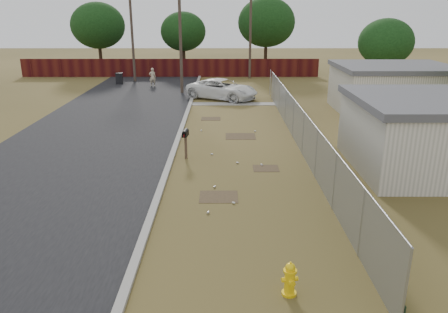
{
  "coord_description": "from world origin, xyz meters",
  "views": [
    {
      "loc": [
        -0.64,
        -19.58,
        6.46
      ],
      "look_at": [
        -0.6,
        -3.66,
        1.1
      ],
      "focal_mm": 35.0,
      "sensor_mm": 36.0,
      "label": 1
    }
  ],
  "objects_px": {
    "mailbox": "(185,136)",
    "pickup_truck": "(222,89)",
    "pedestrian": "(152,77)",
    "fire_hydrant": "(290,279)",
    "trash_bin": "(119,78)"
  },
  "relations": [
    {
      "from": "mailbox",
      "to": "pickup_truck",
      "type": "xyz_separation_m",
      "value": [
        1.64,
        14.07,
        -0.32
      ]
    },
    {
      "from": "pickup_truck",
      "to": "pedestrian",
      "type": "height_order",
      "value": "pedestrian"
    },
    {
      "from": "pickup_truck",
      "to": "fire_hydrant",
      "type": "bearing_deg",
      "value": -146.76
    },
    {
      "from": "fire_hydrant",
      "to": "pickup_truck",
      "type": "xyz_separation_m",
      "value": [
        -1.62,
        24.14,
        0.34
      ]
    },
    {
      "from": "fire_hydrant",
      "to": "trash_bin",
      "type": "bearing_deg",
      "value": 109.49
    },
    {
      "from": "fire_hydrant",
      "to": "mailbox",
      "type": "bearing_deg",
      "value": 107.99
    },
    {
      "from": "pedestrian",
      "to": "mailbox",
      "type": "bearing_deg",
      "value": 92.56
    },
    {
      "from": "pedestrian",
      "to": "trash_bin",
      "type": "relative_size",
      "value": 1.62
    },
    {
      "from": "mailbox",
      "to": "trash_bin",
      "type": "bearing_deg",
      "value": 110.2
    },
    {
      "from": "fire_hydrant",
      "to": "pickup_truck",
      "type": "height_order",
      "value": "pickup_truck"
    },
    {
      "from": "pickup_truck",
      "to": "pedestrian",
      "type": "relative_size",
      "value": 3.36
    },
    {
      "from": "pedestrian",
      "to": "trash_bin",
      "type": "xyz_separation_m",
      "value": [
        -3.25,
        1.3,
        -0.3
      ]
    },
    {
      "from": "fire_hydrant",
      "to": "pedestrian",
      "type": "xyz_separation_m",
      "value": [
        -7.83,
        30.0,
        0.4
      ]
    },
    {
      "from": "mailbox",
      "to": "pedestrian",
      "type": "relative_size",
      "value": 0.84
    },
    {
      "from": "mailbox",
      "to": "pickup_truck",
      "type": "bearing_deg",
      "value": 83.33
    }
  ]
}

